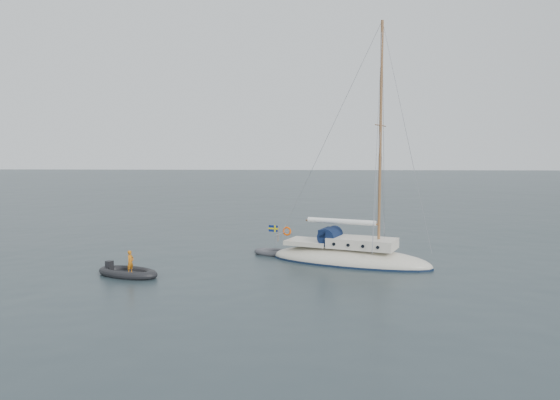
{
  "coord_description": "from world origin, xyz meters",
  "views": [
    {
      "loc": [
        -0.54,
        -32.36,
        6.79
      ],
      "look_at": [
        -2.17,
        0.0,
        3.79
      ],
      "focal_mm": 35.0,
      "sensor_mm": 36.0,
      "label": 1
    }
  ],
  "objects": [
    {
      "name": "dinghy",
      "position": [
        -2.75,
        2.34,
        0.17
      ],
      "size": [
        2.64,
        1.19,
        0.38
      ],
      "rotation": [
        0.0,
        0.0,
        -0.38
      ],
      "color": "#4F4F54",
      "rests_on": "ground"
    },
    {
      "name": "sailboat",
      "position": [
        2.02,
        -0.03,
        1.11
      ],
      "size": [
        10.32,
        3.09,
        14.7
      ],
      "rotation": [
        0.0,
        0.0,
        -0.38
      ],
      "color": "beige",
      "rests_on": "ground"
    },
    {
      "name": "ground",
      "position": [
        0.0,
        0.0,
        0.0
      ],
      "size": [
        300.0,
        300.0,
        0.0
      ],
      "primitive_type": "plane",
      "color": "black",
      "rests_on": "ground"
    },
    {
      "name": "rib",
      "position": [
        -10.2,
        -3.95,
        0.22
      ],
      "size": [
        3.72,
        1.69,
        1.42
      ],
      "rotation": [
        0.0,
        0.0,
        -0.37
      ],
      "color": "black",
      "rests_on": "ground"
    }
  ]
}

